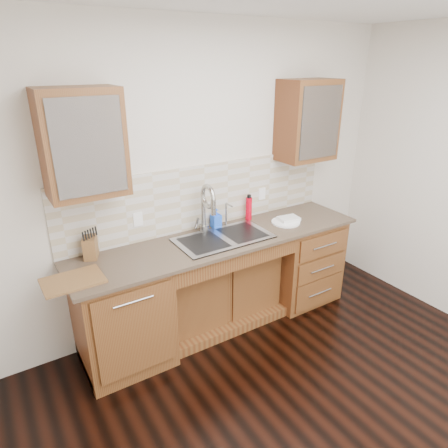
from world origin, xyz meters
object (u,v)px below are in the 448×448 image
plate (286,222)px  cutting_board (73,281)px  water_bottle (249,209)px  soap_bottle (216,218)px  knife_block (90,247)px

plate → cutting_board: size_ratio=0.66×
water_bottle → plate: bearing=-46.6°
soap_bottle → knife_block: bearing=-178.7°
soap_bottle → water_bottle: water_bottle is taller
soap_bottle → knife_block: size_ratio=1.06×
soap_bottle → knife_block: soap_bottle is taller
plate → knife_block: (-1.78, 0.26, 0.08)m
plate → cutting_board: (-1.99, -0.05, 0.00)m
water_bottle → soap_bottle: bearing=-180.0°
water_bottle → knife_block: 1.53m
water_bottle → knife_block: bearing=-180.0°
cutting_board → plate: bearing=1.5°
soap_bottle → cutting_board: size_ratio=0.44×
water_bottle → plate: 0.38m
water_bottle → cutting_board: 1.77m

